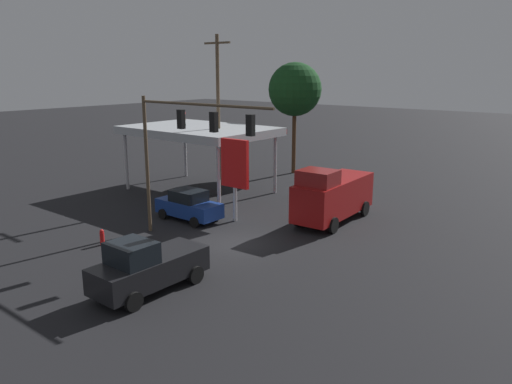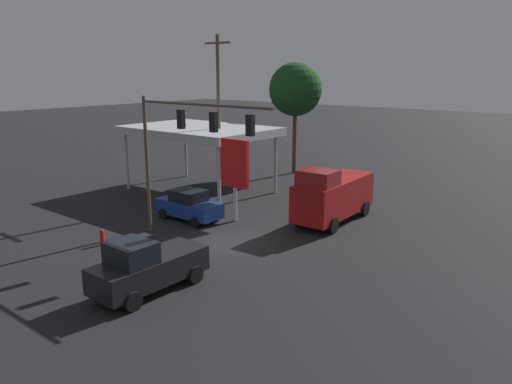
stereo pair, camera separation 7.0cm
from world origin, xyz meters
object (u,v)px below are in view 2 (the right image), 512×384
Objects in this scene: delivery_truck at (332,195)px; fire_hydrant at (102,237)px; street_tree at (295,90)px; price_sign at (235,166)px; pickup_parked at (147,267)px; traffic_signal_assembly at (186,135)px; sedan_waiting at (189,205)px; utility_pole at (219,113)px.

fire_hydrant is at bearing -36.05° from delivery_truck.
street_tree is at bearing -82.33° from fire_hydrant.
street_tree is (5.74, -14.71, 4.03)m from price_sign.
pickup_parked reaches higher than fire_hydrant.
fire_hydrant is at bearing 71.04° from price_sign.
price_sign is 8.84m from fire_hydrant.
traffic_signal_assembly is 7.18m from fire_hydrant.
sedan_waiting is 0.85× the size of pickup_parked.
utility_pole reaches higher than pickup_parked.
pickup_parked is (0.95, 13.72, -0.58)m from delivery_truck.
price_sign is at bearing -55.63° from delivery_truck.
delivery_truck reaches higher than pickup_parked.
street_tree is at bearing -158.72° from pickup_parked.
utility_pole reaches higher than street_tree.
utility_pole is at bearing -77.39° from fire_hydrant.
utility_pole is 1.18× the size of street_tree.
traffic_signal_assembly is at bearing -29.61° from delivery_truck.
delivery_truck is at bearing 133.57° from street_tree.
price_sign is at bearing -145.30° from sedan_waiting.
traffic_signal_assembly is 20.40m from street_tree.
fire_hydrant is (7.48, 11.51, -1.26)m from delivery_truck.
street_tree is (10.52, -11.05, 5.82)m from delivery_truck.
pickup_parked is (-9.28, 14.50, -5.03)m from utility_pole.
delivery_truck is at bearing -123.01° from fire_hydrant.
traffic_signal_assembly is 7.93m from pickup_parked.
price_sign reaches higher than sedan_waiting.
pickup_parked is at bearing 120.13° from traffic_signal_assembly.
sedan_waiting is (-3.03, 6.10, -5.18)m from utility_pole.
pickup_parked is at bearing -7.00° from delivery_truck.
traffic_signal_assembly is 10.13m from delivery_truck.
utility_pole is at bearing -63.48° from sedan_waiting.
pickup_parked is 6.92m from fire_hydrant.
traffic_signal_assembly is 0.92× the size of street_tree.
street_tree is at bearing -139.47° from delivery_truck.
pickup_parked is at bearing 110.83° from price_sign.
fire_hydrant is at bearing 97.67° from street_tree.
sedan_waiting is at bearing -56.54° from delivery_truck.
delivery_truck is 8.98m from sedan_waiting.
price_sign is 16.30m from street_tree.
fire_hydrant is at bearing 87.45° from sedan_waiting.
pickup_parked is (-3.18, 5.47, -4.78)m from traffic_signal_assembly.
fire_hydrant is (3.35, 3.26, -5.45)m from traffic_signal_assembly.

